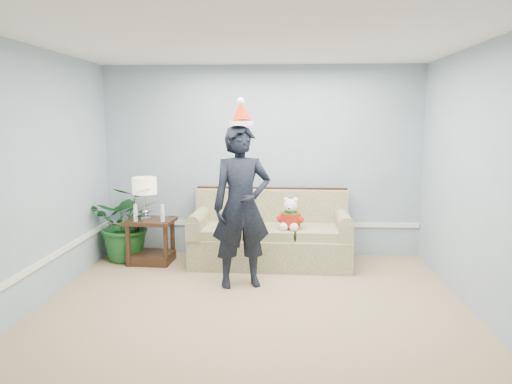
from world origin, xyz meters
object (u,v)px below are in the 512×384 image
Objects in this scene: sofa at (271,237)px; teddy_bear at (291,218)px; side_table at (151,246)px; table_lamp at (145,187)px; houseplant at (128,223)px; man at (242,207)px.

sofa is 5.00× the size of teddy_bear.
sofa reaches higher than side_table.
teddy_bear is at bearing -2.88° from table_lamp.
houseplant is (-0.35, 0.12, 0.29)m from side_table.
man is at bearing -30.51° from houseplant.
man is at bearing -33.29° from side_table.
table_lamp is 0.31× the size of man.
teddy_bear is (0.58, 0.73, -0.27)m from man.
houseplant is 1.98m from man.
table_lamp is at bearing -171.84° from teddy_bear.
table_lamp is (-1.69, -0.12, 0.69)m from sofa.
table_lamp is 0.55× the size of houseplant.
man is at bearing -31.13° from table_lamp.
man reaches higher than houseplant.
houseplant is at bearing 133.46° from man.
houseplant is at bearing 152.47° from table_lamp.
teddy_bear reaches higher than side_table.
sofa is 1.83m from table_lamp.
man is 0.97m from teddy_bear.
houseplant reaches higher than teddy_bear.
teddy_bear is (1.95, -0.10, -0.37)m from table_lamp.
side_table is at bearing -18.60° from houseplant.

